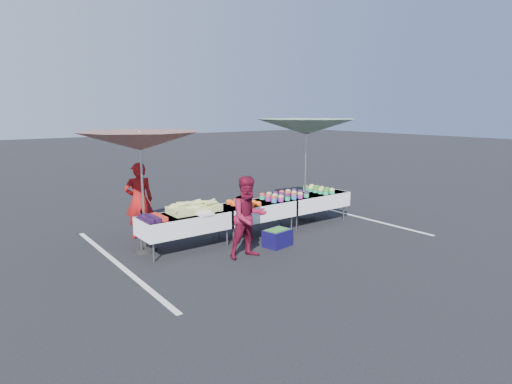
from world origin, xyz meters
TOP-DOWN VIEW (x-y plane):
  - ground at (0.00, 0.00)m, footprint 80.00×80.00m
  - stripe_left at (-3.20, 0.00)m, footprint 0.10×5.00m
  - stripe_right at (3.20, 0.00)m, footprint 0.10×5.00m
  - table_left at (-1.80, 0.00)m, footprint 1.86×0.81m
  - table_center at (0.00, 0.00)m, footprint 1.86×0.81m
  - table_right at (1.80, 0.00)m, footprint 1.86×0.81m
  - berry_punnets at (-2.51, -0.06)m, footprint 0.40×0.54m
  - corn_pile at (-1.55, 0.05)m, footprint 1.16×0.57m
  - plastic_bags at (-1.50, -0.30)m, footprint 0.30×0.25m
  - carrot_bowls at (-0.35, -0.01)m, footprint 0.55×0.69m
  - potato_cups at (0.85, 0.00)m, footprint 1.14×0.58m
  - bean_baskets at (2.06, 0.08)m, footprint 0.36×0.86m
  - vendor at (-2.19, 1.40)m, footprint 0.69×0.52m
  - customer at (-1.02, -1.12)m, footprint 0.83×0.68m
  - umbrella_left at (-2.50, 0.40)m, footprint 2.58×2.58m
  - umbrella_right at (1.89, 0.40)m, footprint 3.24×3.24m
  - storage_bin at (-0.14, -0.93)m, footprint 0.61×0.49m

SIDE VIEW (x-z plane):
  - ground at x=0.00m, z-range 0.00..0.00m
  - stripe_left at x=-3.20m, z-range 0.00..0.00m
  - stripe_right at x=3.20m, z-range 0.00..0.00m
  - storage_bin at x=-0.14m, z-range 0.01..0.37m
  - table_left at x=-1.80m, z-range 0.21..0.96m
  - table_center at x=0.00m, z-range 0.21..0.96m
  - table_right at x=1.80m, z-range 0.21..0.96m
  - plastic_bags at x=-1.50m, z-range 0.75..0.80m
  - berry_punnets at x=-2.51m, z-range 0.75..0.83m
  - customer at x=-1.02m, z-range 0.00..1.59m
  - carrot_bowls at x=-0.35m, z-range 0.75..0.85m
  - bean_baskets at x=2.06m, z-range 0.75..0.90m
  - potato_cups at x=0.85m, z-range 0.75..0.91m
  - corn_pile at x=-1.55m, z-range 0.71..0.97m
  - vendor at x=-2.19m, z-range 0.00..1.69m
  - umbrella_left at x=-2.50m, z-range 0.99..3.43m
  - umbrella_right at x=1.89m, z-range 1.07..3.70m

